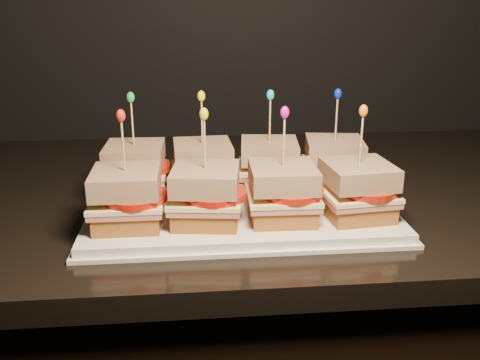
{
  "coord_description": "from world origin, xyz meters",
  "views": [
    {
      "loc": [
        -0.18,
        0.77,
        1.23
      ],
      "look_at": [
        -0.11,
        1.53,
        0.96
      ],
      "focal_mm": 40.0,
      "sensor_mm": 36.0,
      "label": 1
    }
  ],
  "objects": [
    {
      "name": "sandwich_5_frill",
      "position": [
        -0.16,
        1.46,
        1.08
      ],
      "size": [
        0.01,
        0.01,
        0.02
      ],
      "primitive_type": "ellipsoid",
      "color": "yellow",
      "rests_on": "sandwich_5_pick"
    },
    {
      "name": "sandwich_7_ham",
      "position": [
        0.06,
        1.46,
        0.95
      ],
      "size": [
        0.11,
        0.1,
        0.01
      ],
      "primitive_type": "cube",
      "rotation": [
        0.0,
        0.0,
        0.1
      ],
      "color": "#C36862",
      "rests_on": "sandwich_7_bread_bot"
    },
    {
      "name": "sandwich_5_bread_bot",
      "position": [
        -0.16,
        1.46,
        0.94
      ],
      "size": [
        0.1,
        0.1,
        0.02
      ],
      "primitive_type": "cube",
      "rotation": [
        0.0,
        0.0,
        -0.13
      ],
      "color": "brown",
      "rests_on": "platter"
    },
    {
      "name": "sandwich_3_frill",
      "position": [
        0.06,
        1.59,
        1.08
      ],
      "size": [
        0.01,
        0.01,
        0.02
      ],
      "primitive_type": "ellipsoid",
      "color": "#081AD5",
      "rests_on": "sandwich_3_pick"
    },
    {
      "name": "sandwich_6_cheese",
      "position": [
        -0.05,
        1.46,
        0.96
      ],
      "size": [
        0.1,
        0.1,
        0.01
      ],
      "primitive_type": "cube",
      "rotation": [
        0.0,
        0.0,
        -0.02
      ],
      "color": "#FFF2A3",
      "rests_on": "sandwich_6_ham"
    },
    {
      "name": "sandwich_7_bread_top",
      "position": [
        0.06,
        1.46,
        0.99
      ],
      "size": [
        0.1,
        0.1,
        0.03
      ],
      "primitive_type": "cube",
      "rotation": [
        0.0,
        0.0,
        0.1
      ],
      "color": "#542913",
      "rests_on": "sandwich_7_tomato"
    },
    {
      "name": "sandwich_4_ham",
      "position": [
        -0.27,
        1.46,
        0.95
      ],
      "size": [
        0.1,
        0.09,
        0.01
      ],
      "primitive_type": "cube",
      "rotation": [
        0.0,
        0.0,
        -0.0
      ],
      "color": "#C36862",
      "rests_on": "sandwich_4_bread_bot"
    },
    {
      "name": "sandwich_7_cheese",
      "position": [
        0.06,
        1.46,
        0.96
      ],
      "size": [
        0.11,
        0.11,
        0.01
      ],
      "primitive_type": "cube",
      "rotation": [
        0.0,
        0.0,
        0.1
      ],
      "color": "#FFF2A3",
      "rests_on": "sandwich_7_ham"
    },
    {
      "name": "sandwich_7_pick",
      "position": [
        0.06,
        1.46,
        1.03
      ],
      "size": [
        0.0,
        0.0,
        0.09
      ],
      "primitive_type": "cylinder",
      "color": "tan",
      "rests_on": "sandwich_7_bread_top"
    },
    {
      "name": "sandwich_3_pick",
      "position": [
        0.06,
        1.59,
        1.03
      ],
      "size": [
        0.0,
        0.0,
        0.09
      ],
      "primitive_type": "cylinder",
      "color": "tan",
      "rests_on": "sandwich_3_bread_top"
    },
    {
      "name": "sandwich_1_bread_top",
      "position": [
        -0.16,
        1.59,
        0.99
      ],
      "size": [
        0.09,
        0.09,
        0.03
      ],
      "primitive_type": "cube",
      "rotation": [
        0.0,
        0.0,
        0.05
      ],
      "color": "#542913",
      "rests_on": "sandwich_1_tomato"
    },
    {
      "name": "sandwich_0_ham",
      "position": [
        -0.27,
        1.59,
        0.95
      ],
      "size": [
        0.1,
        0.1,
        0.01
      ],
      "primitive_type": "cube",
      "rotation": [
        0.0,
        0.0,
        -0.04
      ],
      "color": "#C36862",
      "rests_on": "sandwich_0_bread_bot"
    },
    {
      "name": "sandwich_1_pick",
      "position": [
        -0.16,
        1.59,
        1.03
      ],
      "size": [
        0.0,
        0.0,
        0.09
      ],
      "primitive_type": "cylinder",
      "color": "tan",
      "rests_on": "sandwich_1_bread_top"
    },
    {
      "name": "sandwich_7_frill",
      "position": [
        0.06,
        1.46,
        1.08
      ],
      "size": [
        0.01,
        0.01,
        0.02
      ],
      "primitive_type": "ellipsoid",
      "color": "orange",
      "rests_on": "sandwich_7_pick"
    },
    {
      "name": "sandwich_7_tomato",
      "position": [
        0.07,
        1.46,
        0.97
      ],
      "size": [
        0.09,
        0.09,
        0.01
      ],
      "primitive_type": "cylinder",
      "color": "red",
      "rests_on": "sandwich_7_cheese"
    },
    {
      "name": "sandwich_6_tomato",
      "position": [
        -0.04,
        1.46,
        0.97
      ],
      "size": [
        0.09,
        0.09,
        0.01
      ],
      "primitive_type": "cylinder",
      "color": "red",
      "rests_on": "sandwich_6_cheese"
    },
    {
      "name": "sandwich_1_cheese",
      "position": [
        -0.16,
        1.59,
        0.96
      ],
      "size": [
        0.1,
        0.1,
        0.01
      ],
      "primitive_type": "cube",
      "rotation": [
        0.0,
        0.0,
        0.05
      ],
      "color": "#FFF2A3",
      "rests_on": "sandwich_1_ham"
    },
    {
      "name": "sandwich_5_tomato",
      "position": [
        -0.15,
        1.46,
        0.97
      ],
      "size": [
        0.09,
        0.09,
        0.01
      ],
      "primitive_type": "cylinder",
      "color": "red",
      "rests_on": "sandwich_5_cheese"
    },
    {
      "name": "sandwich_3_ham",
      "position": [
        0.06,
        1.59,
        0.95
      ],
      "size": [
        0.11,
        0.11,
        0.01
      ],
      "primitive_type": "cube",
      "rotation": [
        0.0,
        0.0,
        -0.14
      ],
      "color": "#C36862",
      "rests_on": "sandwich_3_bread_bot"
    },
    {
      "name": "sandwich_4_pick",
      "position": [
        -0.27,
        1.46,
        1.03
      ],
      "size": [
        0.0,
        0.0,
        0.09
      ],
      "primitive_type": "cylinder",
      "color": "tan",
      "rests_on": "sandwich_4_bread_top"
    },
    {
      "name": "platter",
      "position": [
        -0.11,
        1.53,
        0.91
      ],
      "size": [
        0.45,
        0.28,
        0.02
      ],
      "primitive_type": "cube",
      "color": "white",
      "rests_on": "granite_slab"
    },
    {
      "name": "sandwich_4_frill",
      "position": [
        -0.27,
        1.46,
        1.08
      ],
      "size": [
        0.01,
        0.01,
        0.02
      ],
      "primitive_type": "ellipsoid",
      "color": "red",
      "rests_on": "sandwich_4_pick"
    },
    {
      "name": "sandwich_4_tomato",
      "position": [
        -0.25,
        1.46,
        0.97
      ],
      "size": [
        0.09,
        0.09,
        0.01
      ],
      "primitive_type": "cylinder",
      "color": "red",
      "rests_on": "sandwich_4_cheese"
    },
    {
      "name": "sandwich_2_bread_bot",
      "position": [
        -0.05,
        1.59,
        0.94
      ],
      "size": [
        0.1,
        0.1,
        0.02
      ],
      "primitive_type": "cube",
      "rotation": [
        0.0,
        0.0,
        -0.1
      ],
      "color": "brown",
      "rests_on": "platter"
    },
    {
      "name": "sandwich_2_ham",
      "position": [
        -0.05,
        1.59,
        0.95
      ],
      "size": [
        0.11,
        0.1,
        0.01
      ],
      "primitive_type": "cube",
      "rotation": [
        0.0,
        0.0,
        -0.1
      ],
      "color": "#C36862",
      "rests_on": "sandwich_2_bread_bot"
    },
    {
      "name": "sandwich_2_frill",
      "position": [
        -0.05,
        1.59,
        1.08
      ],
      "size": [
        0.01,
        0.01,
        0.02
      ],
      "primitive_type": "ellipsoid",
      "color": "#15BBB9",
      "rests_on": "sandwich_2_pick"
    },
    {
      "name": "sandwich_3_cheese",
      "position": [
        0.06,
        1.59,
        0.96
      ],
      "size": [
        0.11,
        0.11,
        0.01
      ],
      "primitive_type": "cube",
      "rotation": [
        0.0,
        0.0,
        -0.14
      ],
      "color": "#FFF2A3",
      "rests_on": "sandwich_3_ham"
    },
    {
      "name": "sandwich_3_bread_top",
      "position": [
        0.06,
        1.59,
        0.99
      ],
      "size": [
        0.1,
        0.1,
        0.03
      ],
      "primitive_type": "cube",
      "rotation": [
        0.0,
        0.0,
        -0.14
      ],
      "color": "#542913",
      "rests_on": "sandwich_3_tomato"
    },
    {
      "name": "sandwich_6_ham",
      "position": [
        -0.05,
        1.46,
        0.95
      ],
      "size": [
        0.1,
        0.1,
        0.01
      ],
      "primitive_type": "cube",
      "rotation": [
        0.0,
        0.0,
        -0.02
      ],
      "color": "#C36862",
      "rests_on": "sandwich_6_bread_bot"
    },
    {
      "name": "sandwich_0_bread_bot",
      "position": [
        -0.27,
        1.59,
        0.94
      ],
      "size": [
        0.09,
        0.09,
        0.02
      ],
      "primitive_type": "cube",
      "rotation": [
        0.0,
        0.0,
        -0.04
      ],
      "color": "brown",
      "rests_on": "platter"
    },
    {
      "name": "sandwich_4_cheese",
      "position": [
        -0.27,
        1.46,
        0.96
      ],
      "size": [
        0.1,
        0.1,
        0.01
      ],
      "primitive_type": "cube",
      "rotation": [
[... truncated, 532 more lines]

